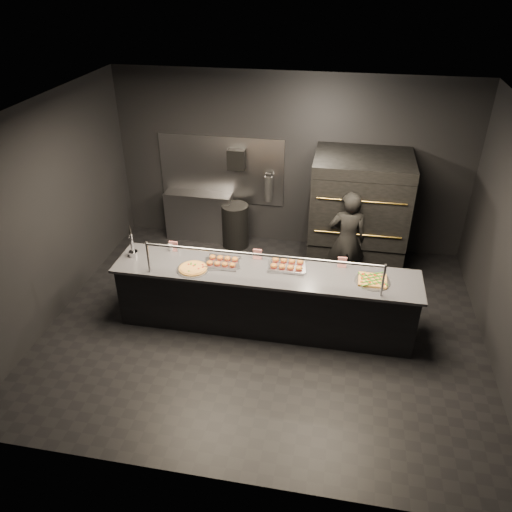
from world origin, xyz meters
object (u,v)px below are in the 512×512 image
(pizza_oven, at_px, (358,213))
(worker, at_px, (347,240))
(slider_tray_b, at_px, (287,265))
(trash_bin, at_px, (235,226))
(fire_extinguisher, at_px, (268,188))
(prep_shelf, at_px, (200,216))
(slider_tray_a, at_px, (222,262))
(beer_tap, at_px, (133,247))
(towel_dispenser, at_px, (237,159))
(square_pizza, at_px, (372,280))
(round_pizza, at_px, (193,269))
(service_counter, at_px, (265,298))

(pizza_oven, height_order, worker, pizza_oven)
(slider_tray_b, relative_size, trash_bin, 0.68)
(fire_extinguisher, height_order, trash_bin, fire_extinguisher)
(prep_shelf, distance_m, slider_tray_a, 2.52)
(beer_tap, relative_size, trash_bin, 0.61)
(towel_dispenser, bearing_deg, slider_tray_b, -62.33)
(slider_tray_a, relative_size, slider_tray_b, 0.99)
(towel_dispenser, xyz_separation_m, fire_extinguisher, (0.55, 0.01, -0.49))
(square_pizza, bearing_deg, beer_tap, 179.21)
(pizza_oven, distance_m, slider_tray_b, 1.98)
(towel_dispenser, bearing_deg, round_pizza, -91.13)
(towel_dispenser, bearing_deg, slider_tray_a, -82.65)
(square_pizza, distance_m, worker, 1.31)
(round_pizza, distance_m, worker, 2.45)
(pizza_oven, distance_m, fire_extinguisher, 1.63)
(pizza_oven, bearing_deg, worker, -102.81)
(worker, bearing_deg, round_pizza, 28.72)
(beer_tap, bearing_deg, worker, 22.54)
(prep_shelf, relative_size, round_pizza, 2.74)
(beer_tap, relative_size, round_pizza, 1.10)
(slider_tray_a, xyz_separation_m, square_pizza, (2.00, -0.07, -0.01))
(slider_tray_b, bearing_deg, worker, 54.78)
(prep_shelf, bearing_deg, slider_tray_b, -49.19)
(beer_tap, relative_size, slider_tray_a, 0.91)
(pizza_oven, distance_m, towel_dispenser, 2.23)
(trash_bin, bearing_deg, round_pizza, -91.24)
(service_counter, bearing_deg, towel_dispenser, 110.63)
(beer_tap, bearing_deg, fire_extinguisher, 57.29)
(service_counter, distance_m, beer_tap, 1.96)
(prep_shelf, relative_size, beer_tap, 2.48)
(slider_tray_b, xyz_separation_m, square_pizza, (1.12, -0.16, -0.01))
(towel_dispenser, distance_m, worker, 2.38)
(towel_dispenser, relative_size, round_pizza, 0.80)
(service_counter, distance_m, square_pizza, 1.48)
(prep_shelf, bearing_deg, round_pizza, -75.26)
(towel_dispenser, distance_m, trash_bin, 1.18)
(pizza_oven, xyz_separation_m, worker, (-0.15, -0.65, -0.17))
(worker, bearing_deg, towel_dispenser, -36.54)
(prep_shelf, xyz_separation_m, towel_dispenser, (0.70, 0.07, 1.10))
(service_counter, bearing_deg, pizza_oven, 57.73)
(beer_tap, xyz_separation_m, slider_tray_a, (1.27, 0.03, -0.11))
(trash_bin, distance_m, worker, 2.19)
(prep_shelf, relative_size, towel_dispenser, 3.43)
(beer_tap, height_order, slider_tray_a, beer_tap)
(pizza_oven, relative_size, trash_bin, 2.42)
(service_counter, bearing_deg, worker, 49.91)
(slider_tray_a, xyz_separation_m, trash_bin, (-0.30, 2.10, -0.55))
(round_pizza, xyz_separation_m, square_pizza, (2.35, 0.14, 0.00))
(service_counter, relative_size, towel_dispenser, 11.71)
(service_counter, relative_size, round_pizza, 9.37)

